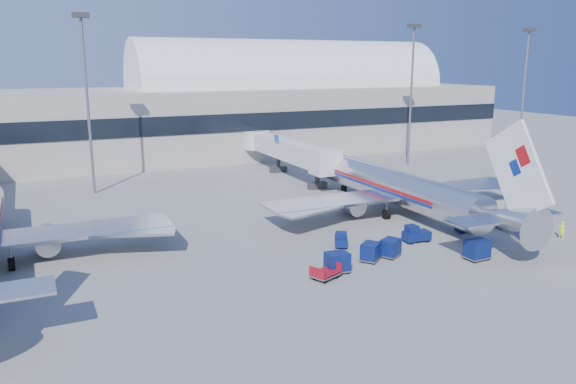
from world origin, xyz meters
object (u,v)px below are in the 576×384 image
cart_open_red (325,274)px  barrier_near (471,208)px  barrier_mid (493,205)px  tug_lead (416,234)px  mast_far_east (525,73)px  cart_train_c (337,262)px  cart_solo_near (477,249)px  tug_right (465,226)px  cart_train_b (370,252)px  ramp_worker (562,230)px  mast_west (86,78)px  mast_east (412,74)px  jetbridge_near (284,149)px  cart_train_a (390,248)px  tug_left (341,239)px  barrier_far (514,202)px  airliner_main (401,189)px  cart_solo_far (507,221)px

cart_open_red → barrier_near: bearing=1.4°
barrier_mid → tug_lead: tug_lead is taller
mast_far_east → cart_train_c: size_ratio=11.10×
cart_solo_near → tug_right: bearing=52.6°
cart_train_b → ramp_worker: (20.25, -2.46, 0.02)m
cart_open_red → mast_west: bearing=86.2°
mast_east → tug_lead: size_ratio=8.52×
jetbridge_near → tug_lead: 35.31m
mast_east → cart_train_a: mast_east is taller
tug_left → cart_train_c: (-3.65, -5.69, 0.23)m
mast_east → barrier_near: size_ratio=7.53×
tug_lead → cart_train_c: size_ratio=1.30×
jetbridge_near → barrier_far: 33.63m
airliner_main → cart_solo_near: airliner_main is taller
mast_far_east → cart_solo_far: bearing=-137.9°
cart_train_b → cart_open_red: 5.81m
cart_train_c → cart_solo_far: bearing=13.3°
tug_left → cart_train_b: (0.28, -4.53, 0.18)m
tug_left → cart_solo_far: (18.28, -2.27, 0.19)m
tug_lead → cart_solo_far: (11.18, -0.45, 0.11)m
mast_west → tug_lead: 44.88m
mast_west → tug_left: 39.82m
tug_left → cart_train_b: bearing=-147.8°
cart_train_a → ramp_worker: ramp_worker is taller
barrier_far → cart_solo_near: size_ratio=1.45×
mast_west → tug_left: mast_west is taller
airliner_main → cart_train_a: (-9.33, -11.34, -2.06)m
mast_west → cart_open_red: 43.52m
mast_west → mast_far_east: (75.00, 0.00, 0.00)m
cart_train_c → cart_solo_far: (21.94, 3.42, -0.03)m
ramp_worker → cart_train_a: bearing=73.8°
tug_left → cart_train_a: bearing=-122.2°
barrier_near → mast_far_east: bearing=37.1°
tug_left → barrier_mid: bearing=-50.5°
cart_open_red → mast_east: bearing=24.2°
cart_train_c → barrier_mid: bearing=25.3°
cart_open_red → cart_solo_near: bearing=-28.9°
barrier_near → barrier_far: (6.60, 0.00, 0.00)m
mast_east → cart_solo_near: (-22.94, -40.57, -13.85)m
barrier_near → cart_train_a: cart_train_a is taller
airliner_main → cart_train_a: bearing=-129.4°
cart_train_a → cart_train_c: 6.24m
barrier_near → tug_right: 8.50m
barrier_near → ramp_worker: ramp_worker is taller
cart_train_c → cart_solo_near: cart_solo_near is taller
cart_solo_far → barrier_mid: bearing=70.6°
airliner_main → tug_lead: 10.19m
mast_west → cart_train_c: size_ratio=11.10×
airliner_main → cart_solo_far: (6.51, -9.25, -2.05)m
tug_lead → tug_right: bearing=8.4°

